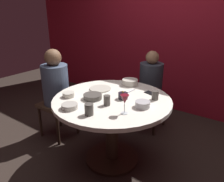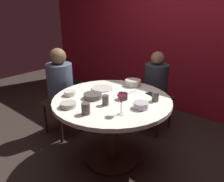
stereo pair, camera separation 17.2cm
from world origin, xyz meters
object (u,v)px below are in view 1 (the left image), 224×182
(bowl_sauce_side, at_px, (93,97))
(cup_near_candle, at_px, (107,100))
(bowl_small_white, at_px, (70,106))
(cup_by_left_diner, at_px, (89,109))
(candle_holder, at_px, (123,96))
(bowl_rice_portion, at_px, (130,82))
(bowl_salad_center, at_px, (69,95))
(seated_diner_back, at_px, (151,82))
(cup_by_right_diner, at_px, (155,95))
(dinner_plate, at_px, (100,89))
(wine_glass, at_px, (125,100))
(cell_phone, at_px, (151,93))
(bowl_serving_large, at_px, (143,104))
(dining_table, at_px, (112,113))
(seated_diner_left, at_px, (56,85))

(bowl_sauce_side, distance_m, cup_near_candle, 0.22)
(bowl_small_white, xyz_separation_m, cup_near_candle, (0.23, 0.26, 0.03))
(bowl_small_white, height_order, cup_by_left_diner, cup_by_left_diner)
(candle_holder, distance_m, bowl_rice_portion, 0.44)
(bowl_salad_center, bearing_deg, seated_diner_back, 70.97)
(candle_holder, distance_m, bowl_salad_center, 0.57)
(candle_holder, relative_size, cup_by_right_diner, 1.04)
(seated_diner_back, height_order, bowl_salad_center, seated_diner_back)
(cup_by_left_diner, bearing_deg, candle_holder, 84.42)
(candle_holder, height_order, dinner_plate, candle_holder)
(dinner_plate, height_order, cup_by_left_diner, cup_by_left_diner)
(wine_glass, height_order, bowl_small_white, wine_glass)
(cell_phone, relative_size, cup_by_right_diner, 1.48)
(cell_phone, distance_m, bowl_serving_large, 0.37)
(bowl_sauce_side, distance_m, bowl_rice_portion, 0.59)
(dining_table, distance_m, dinner_plate, 0.35)
(candle_holder, bearing_deg, dinner_plate, 166.86)
(dinner_plate, height_order, cup_by_right_diner, cup_by_right_diner)
(bowl_sauce_side, height_order, bowl_rice_portion, bowl_rice_portion)
(dinner_plate, relative_size, bowl_small_white, 1.62)
(bowl_salad_center, bearing_deg, cup_by_left_diner, -22.20)
(candle_holder, xyz_separation_m, dinner_plate, (-0.36, 0.08, -0.03))
(wine_glass, bearing_deg, cell_phone, 92.41)
(seated_diner_back, relative_size, dinner_plate, 4.50)
(bowl_salad_center, relative_size, cup_by_left_diner, 1.20)
(bowl_salad_center, relative_size, bowl_small_white, 0.81)
(seated_diner_back, height_order, bowl_sauce_side, seated_diner_back)
(bowl_sauce_side, height_order, cup_by_right_diner, cup_by_right_diner)
(cell_phone, distance_m, bowl_sauce_side, 0.64)
(wine_glass, bearing_deg, bowl_salad_center, -178.57)
(bowl_salad_center, height_order, cup_near_candle, cup_near_candle)
(seated_diner_back, xyz_separation_m, cell_phone, (0.27, -0.55, 0.07))
(bowl_sauce_side, bearing_deg, cup_near_candle, -10.27)
(candle_holder, relative_size, cell_phone, 0.70)
(bowl_sauce_side, bearing_deg, dinner_plate, 112.91)
(cup_by_right_diner, bearing_deg, bowl_serving_large, -93.98)
(dining_table, height_order, cell_phone, cell_phone)
(bowl_salad_center, bearing_deg, wine_glass, 1.43)
(seated_diner_left, distance_m, cup_by_right_diner, 1.27)
(wine_glass, distance_m, cup_by_left_diner, 0.32)
(cup_near_candle, bearing_deg, bowl_sauce_side, 169.73)
(dinner_plate, height_order, bowl_small_white, bowl_small_white)
(candle_holder, relative_size, wine_glass, 0.56)
(wine_glass, xyz_separation_m, dinner_plate, (-0.55, 0.35, -0.12))
(dining_table, height_order, wine_glass, wine_glass)
(dinner_plate, bearing_deg, seated_diner_back, 70.89)
(seated_diner_left, xyz_separation_m, dinner_plate, (0.61, 0.14, 0.04))
(bowl_serving_large, relative_size, bowl_salad_center, 1.14)
(wine_glass, bearing_deg, bowl_small_white, -155.73)
(bowl_serving_large, xyz_separation_m, bowl_sauce_side, (-0.51, -0.12, -0.00))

